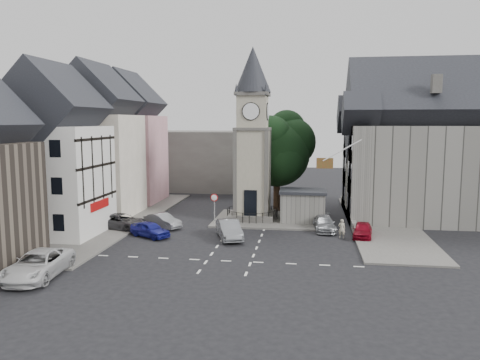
% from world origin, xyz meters
% --- Properties ---
extents(ground, '(120.00, 120.00, 0.00)m').
position_xyz_m(ground, '(0.00, 0.00, 0.00)').
color(ground, black).
rests_on(ground, ground).
extents(pavement_west, '(6.00, 30.00, 0.14)m').
position_xyz_m(pavement_west, '(-12.50, 6.00, 0.07)').
color(pavement_west, '#595651').
rests_on(pavement_west, ground).
extents(pavement_east, '(6.00, 26.00, 0.14)m').
position_xyz_m(pavement_east, '(12.00, 8.00, 0.07)').
color(pavement_east, '#595651').
rests_on(pavement_east, ground).
extents(central_island, '(10.00, 8.00, 0.16)m').
position_xyz_m(central_island, '(1.50, 8.00, 0.08)').
color(central_island, '#595651').
rests_on(central_island, ground).
extents(road_markings, '(20.00, 8.00, 0.01)m').
position_xyz_m(road_markings, '(0.00, -5.50, 0.01)').
color(road_markings, silver).
rests_on(road_markings, ground).
extents(clock_tower, '(4.86, 4.86, 16.25)m').
position_xyz_m(clock_tower, '(0.00, 7.99, 8.12)').
color(clock_tower, '#4C4944').
rests_on(clock_tower, ground).
extents(stone_shelter, '(4.30, 3.30, 3.08)m').
position_xyz_m(stone_shelter, '(4.80, 7.50, 1.55)').
color(stone_shelter, slate).
rests_on(stone_shelter, ground).
extents(town_tree, '(7.20, 7.20, 10.80)m').
position_xyz_m(town_tree, '(2.00, 13.00, 6.97)').
color(town_tree, black).
rests_on(town_tree, ground).
extents(warning_sign_post, '(0.70, 0.19, 2.85)m').
position_xyz_m(warning_sign_post, '(-3.20, 5.43, 2.03)').
color(warning_sign_post, black).
rests_on(warning_sign_post, ground).
extents(terrace_pink, '(8.10, 7.60, 12.80)m').
position_xyz_m(terrace_pink, '(-15.50, 16.00, 6.58)').
color(terrace_pink, '#C1848B').
rests_on(terrace_pink, ground).
extents(terrace_cream, '(8.10, 7.60, 12.80)m').
position_xyz_m(terrace_cream, '(-15.50, 8.00, 6.58)').
color(terrace_cream, beige).
rests_on(terrace_cream, ground).
extents(terrace_tudor, '(8.10, 7.60, 12.00)m').
position_xyz_m(terrace_tudor, '(-15.50, 0.00, 6.19)').
color(terrace_tudor, silver).
rests_on(terrace_tudor, ground).
extents(backdrop_west, '(20.00, 10.00, 8.00)m').
position_xyz_m(backdrop_west, '(-12.00, 28.00, 4.00)').
color(backdrop_west, '#4C4944').
rests_on(backdrop_west, ground).
extents(east_building, '(14.40, 11.40, 12.60)m').
position_xyz_m(east_building, '(15.59, 11.00, 6.26)').
color(east_building, slate).
rests_on(east_building, ground).
extents(east_boundary_wall, '(0.40, 16.00, 0.90)m').
position_xyz_m(east_boundary_wall, '(9.20, 10.00, 0.45)').
color(east_boundary_wall, slate).
rests_on(east_boundary_wall, ground).
extents(flagpole, '(3.68, 0.10, 2.74)m').
position_xyz_m(flagpole, '(8.00, 4.00, 7.00)').
color(flagpole, white).
rests_on(flagpole, ground).
extents(car_west_blue, '(3.98, 3.16, 1.27)m').
position_xyz_m(car_west_blue, '(-7.50, 0.14, 0.63)').
color(car_west_blue, navy).
rests_on(car_west_blue, ground).
extents(car_west_silver, '(3.97, 3.13, 1.26)m').
position_xyz_m(car_west_silver, '(-7.50, 3.51, 0.63)').
color(car_west_silver, gray).
rests_on(car_west_silver, ground).
extents(car_west_grey, '(5.29, 3.32, 1.36)m').
position_xyz_m(car_west_grey, '(-10.88, 2.38, 0.68)').
color(car_west_grey, '#333336').
rests_on(car_west_grey, ground).
extents(car_island_silver, '(3.02, 4.82, 1.50)m').
position_xyz_m(car_island_silver, '(-1.00, 0.53, 0.75)').
color(car_island_silver, gray).
rests_on(car_island_silver, ground).
extents(car_island_east, '(2.07, 4.39, 1.24)m').
position_xyz_m(car_island_east, '(6.69, 4.50, 0.62)').
color(car_island_east, gray).
rests_on(car_island_east, ground).
extents(car_east_red, '(1.97, 3.84, 1.25)m').
position_xyz_m(car_east_red, '(9.69, 2.46, 0.62)').
color(car_east_red, maroon).
rests_on(car_east_red, ground).
extents(van_sw_white, '(3.07, 5.88, 1.58)m').
position_xyz_m(van_sw_white, '(-10.91, -10.40, 0.79)').
color(van_sw_white, silver).
rests_on(van_sw_white, ground).
extents(pedestrian, '(0.60, 0.42, 1.57)m').
position_xyz_m(pedestrian, '(8.00, 2.00, 0.79)').
color(pedestrian, '#B7AF97').
rests_on(pedestrian, ground).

